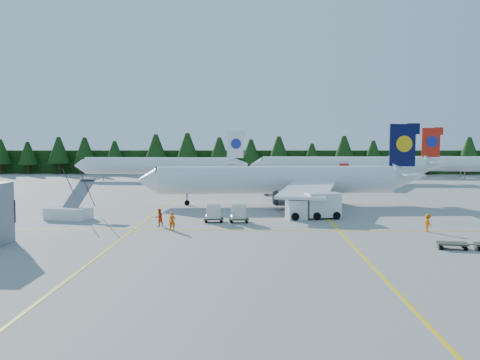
{
  "coord_description": "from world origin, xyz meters",
  "views": [
    {
      "loc": [
        -2.38,
        -57.52,
        8.82
      ],
      "look_at": [
        -3.99,
        12.52,
        3.5
      ],
      "focal_mm": 40.0,
      "sensor_mm": 36.0,
      "label": 1
    }
  ],
  "objects_px": {
    "airstairs": "(70,210)",
    "airliner_navy": "(272,180)",
    "airliner_red": "(340,166)",
    "service_truck": "(313,206)"
  },
  "relations": [
    {
      "from": "airstairs",
      "to": "airliner_red",
      "type": "bearing_deg",
      "value": 66.47
    },
    {
      "from": "airstairs",
      "to": "airliner_navy",
      "type": "bearing_deg",
      "value": 43.77
    },
    {
      "from": "airstairs",
      "to": "service_truck",
      "type": "height_order",
      "value": "airstairs"
    },
    {
      "from": "service_truck",
      "to": "airliner_navy",
      "type": "bearing_deg",
      "value": 97.21
    },
    {
      "from": "airliner_navy",
      "to": "airstairs",
      "type": "height_order",
      "value": "airliner_navy"
    },
    {
      "from": "airliner_red",
      "to": "service_truck",
      "type": "bearing_deg",
      "value": -101.94
    },
    {
      "from": "airliner_navy",
      "to": "airliner_red",
      "type": "relative_size",
      "value": 0.98
    },
    {
      "from": "airliner_red",
      "to": "airstairs",
      "type": "distance_m",
      "value": 63.4
    },
    {
      "from": "airliner_navy",
      "to": "airliner_red",
      "type": "bearing_deg",
      "value": 63.07
    },
    {
      "from": "airliner_navy",
      "to": "airliner_red",
      "type": "height_order",
      "value": "airliner_red"
    }
  ]
}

